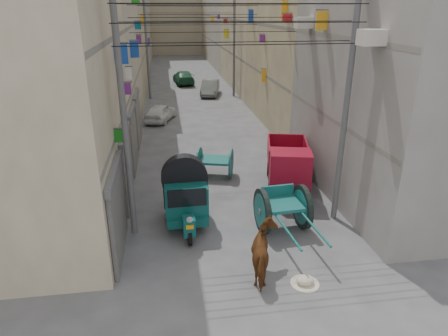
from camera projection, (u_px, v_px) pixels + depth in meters
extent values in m
cube|color=slate|center=(116.00, 127.00, 14.33)|extent=(0.25, 9.80, 0.18)
cube|color=slate|center=(107.00, 40.00, 13.21)|extent=(0.25, 9.80, 0.18)
cube|color=#ADA494|center=(62.00, 30.00, 22.86)|extent=(8.00, 12.00, 12.00)
cube|color=slate|center=(135.00, 78.00, 24.43)|extent=(0.25, 11.76, 0.18)
cube|color=slate|center=(130.00, 26.00, 23.31)|extent=(0.25, 11.76, 0.18)
cube|color=tan|center=(94.00, 10.00, 34.42)|extent=(8.00, 14.00, 14.00)
cube|color=slate|center=(143.00, 55.00, 36.36)|extent=(0.25, 13.72, 0.18)
cube|color=slate|center=(141.00, 20.00, 35.24)|extent=(0.25, 13.72, 0.18)
cube|color=gray|center=(113.00, 19.00, 47.68)|extent=(8.00, 14.00, 11.80)
cube|color=slate|center=(148.00, 42.00, 49.21)|extent=(0.25, 13.72, 0.18)
cube|color=slate|center=(146.00, 16.00, 48.09)|extent=(0.25, 13.72, 0.18)
cube|color=tan|center=(122.00, 11.00, 59.29)|extent=(8.00, 12.00, 13.50)
cube|color=slate|center=(150.00, 36.00, 61.14)|extent=(0.25, 11.76, 0.18)
cube|color=slate|center=(149.00, 15.00, 60.02)|extent=(0.25, 11.76, 0.18)
cube|color=gray|center=(443.00, 28.00, 14.73)|extent=(8.00, 10.00, 13.00)
cube|color=slate|center=(334.00, 119.00, 15.44)|extent=(0.25, 9.80, 0.18)
cube|color=slate|center=(343.00, 37.00, 14.32)|extent=(0.25, 9.80, 0.18)
cube|color=tan|center=(328.00, 28.00, 25.02)|extent=(8.00, 12.00, 12.00)
cube|color=slate|center=(266.00, 75.00, 25.54)|extent=(0.25, 11.76, 0.18)
cube|color=slate|center=(268.00, 25.00, 24.42)|extent=(0.25, 11.76, 0.18)
cube|color=beige|center=(274.00, 10.00, 36.57)|extent=(8.00, 14.00, 14.00)
cube|color=slate|center=(232.00, 53.00, 37.47)|extent=(0.25, 13.72, 0.18)
cube|color=slate|center=(233.00, 19.00, 36.35)|extent=(0.25, 13.72, 0.18)
cube|color=#ADA494|center=(245.00, 19.00, 49.83)|extent=(8.00, 14.00, 11.80)
cube|color=slate|center=(214.00, 42.00, 50.32)|extent=(0.25, 13.72, 0.18)
cube|color=slate|center=(214.00, 16.00, 49.20)|extent=(0.25, 13.72, 0.18)
cube|color=tan|center=(229.00, 11.00, 61.45)|extent=(8.00, 12.00, 13.50)
cube|color=slate|center=(204.00, 35.00, 62.25)|extent=(0.25, 11.76, 0.18)
cube|color=slate|center=(204.00, 15.00, 61.13)|extent=(0.25, 11.76, 0.18)
cube|color=tan|center=(175.00, 12.00, 66.89)|extent=(22.00, 10.00, 13.00)
cube|color=#4F4F54|center=(118.00, 216.00, 12.13)|extent=(0.12, 3.00, 2.60)
cube|color=#545456|center=(114.00, 172.00, 11.59)|extent=(0.18, 3.20, 0.25)
cube|color=#4F4F54|center=(128.00, 171.00, 15.53)|extent=(0.12, 3.00, 2.60)
cube|color=#545456|center=(125.00, 135.00, 14.99)|extent=(0.18, 3.20, 0.25)
cube|color=#4F4F54|center=(134.00, 141.00, 18.93)|extent=(0.12, 3.00, 2.60)
cube|color=#545456|center=(131.00, 111.00, 18.39)|extent=(0.18, 3.20, 0.25)
cube|color=#4F4F54|center=(138.00, 120.00, 22.41)|extent=(0.12, 3.00, 2.60)
cube|color=#545456|center=(136.00, 95.00, 21.87)|extent=(0.18, 3.20, 0.25)
cube|color=#B1171F|center=(225.00, 21.00, 38.48)|extent=(0.38, 0.08, 0.41)
cube|color=#70217A|center=(149.00, 42.00, 45.06)|extent=(0.27, 0.08, 0.71)
cube|color=#198A1D|center=(121.00, 136.00, 12.88)|extent=(0.44, 0.08, 0.42)
cube|color=#1741A1|center=(134.00, 49.00, 20.80)|extent=(0.45, 0.08, 0.84)
cube|color=#F3A71C|center=(212.00, 19.00, 48.23)|extent=(0.41, 0.08, 0.59)
cube|color=#70217A|center=(126.00, 89.00, 15.61)|extent=(0.38, 0.08, 0.44)
cube|color=yellow|center=(226.00, 34.00, 38.22)|extent=(0.43, 0.08, 0.72)
cube|color=#70217A|center=(219.00, 17.00, 43.29)|extent=(0.28, 0.08, 0.44)
cube|color=#1741A1|center=(148.00, 44.00, 41.79)|extent=(0.31, 0.08, 0.44)
cube|color=#70217A|center=(262.00, 39.00, 24.69)|extent=(0.35, 0.08, 0.45)
cube|color=#1741A1|center=(251.00, 16.00, 27.56)|extent=(0.34, 0.08, 0.79)
cube|color=silver|center=(128.00, 73.00, 17.57)|extent=(0.28, 0.08, 0.52)
cube|color=#F3A71C|center=(142.00, 20.00, 33.07)|extent=(0.28, 0.08, 0.74)
cube|color=#F3A71C|center=(264.00, 76.00, 25.05)|extent=(0.26, 0.08, 0.80)
cube|color=#198A1D|center=(322.00, 22.00, 15.36)|extent=(0.34, 0.08, 0.55)
cube|color=#1741A1|center=(121.00, 54.00, 13.96)|extent=(0.47, 0.08, 0.67)
cube|color=#0B5C79|center=(138.00, 25.00, 25.35)|extent=(0.40, 0.08, 0.47)
cube|color=#70217A|center=(139.00, 40.00, 26.15)|extent=(0.32, 0.08, 0.55)
cube|color=#B1171F|center=(287.00, 18.00, 19.35)|extent=(0.47, 0.08, 0.35)
cube|color=#F3A71C|center=(284.00, 10.00, 20.00)|extent=(0.32, 0.08, 0.89)
cube|color=#F3A71C|center=(322.00, 21.00, 15.26)|extent=(0.44, 0.08, 0.69)
cube|color=silver|center=(112.00, 151.00, 12.58)|extent=(0.10, 3.20, 0.80)
cube|color=#F3A71C|center=(131.00, 94.00, 20.84)|extent=(0.10, 3.20, 0.80)
cube|color=#B1171F|center=(142.00, 64.00, 31.85)|extent=(0.10, 3.20, 0.80)
cube|color=#198A1D|center=(147.00, 50.00, 42.87)|extent=(0.10, 3.20, 0.80)
cube|color=silver|center=(355.00, 139.00, 13.68)|extent=(0.10, 3.20, 0.80)
cube|color=#70217A|center=(282.00, 90.00, 21.94)|extent=(0.10, 3.20, 0.80)
cube|color=yellow|center=(241.00, 62.00, 32.95)|extent=(0.10, 3.20, 0.80)
cube|color=#1741A1|center=(221.00, 49.00, 43.96)|extent=(0.10, 3.20, 0.80)
cube|color=beige|center=(372.00, 37.00, 11.43)|extent=(0.70, 0.55, 0.45)
cube|color=beige|center=(303.00, 23.00, 16.86)|extent=(0.70, 0.55, 0.45)
cylinder|color=#545456|center=(124.00, 119.00, 12.27)|extent=(0.20, 0.20, 8.00)
cylinder|color=#545456|center=(346.00, 111.00, 13.24)|extent=(0.20, 0.20, 8.00)
cylinder|color=#545456|center=(147.00, 50.00, 32.46)|extent=(0.20, 0.20, 8.00)
cylinder|color=#545456|center=(234.00, 49.00, 33.43)|extent=(0.20, 0.20, 8.00)
cylinder|color=black|center=(243.00, 45.00, 11.47)|extent=(7.40, 0.02, 0.02)
cylinder|color=black|center=(244.00, 23.00, 11.25)|extent=(7.40, 0.02, 0.02)
cylinder|color=black|center=(244.00, 3.00, 11.06)|extent=(7.40, 0.02, 0.02)
cylinder|color=black|center=(237.00, 42.00, 12.39)|extent=(7.40, 0.02, 0.02)
cylinder|color=black|center=(237.00, 21.00, 12.17)|extent=(7.40, 0.02, 0.02)
cylinder|color=black|center=(238.00, 4.00, 11.98)|extent=(7.40, 0.02, 0.02)
cylinder|color=black|center=(215.00, 32.00, 17.44)|extent=(7.40, 0.02, 0.02)
cylinder|color=black|center=(215.00, 17.00, 17.22)|extent=(7.40, 0.02, 0.02)
cylinder|color=black|center=(215.00, 5.00, 17.03)|extent=(7.40, 0.02, 0.02)
cylinder|color=black|center=(199.00, 25.00, 24.78)|extent=(7.40, 0.02, 0.02)
cylinder|color=black|center=(199.00, 14.00, 24.56)|extent=(7.40, 0.02, 0.02)
cylinder|color=black|center=(199.00, 6.00, 24.37)|extent=(7.40, 0.02, 0.02)
cylinder|color=black|center=(190.00, 21.00, 32.12)|extent=(7.40, 0.02, 0.02)
cylinder|color=black|center=(190.00, 13.00, 31.90)|extent=(7.40, 0.02, 0.02)
cylinder|color=black|center=(190.00, 6.00, 31.71)|extent=(7.40, 0.02, 0.02)
cylinder|color=black|center=(190.00, 236.00, 12.92)|extent=(0.15, 0.62, 0.62)
cylinder|color=black|center=(168.00, 208.00, 14.74)|extent=(0.15, 0.62, 0.62)
cylinder|color=black|center=(201.00, 205.00, 14.94)|extent=(0.15, 0.62, 0.62)
cube|color=#0C4541|center=(186.00, 210.00, 14.15)|extent=(1.43, 2.13, 0.31)
cube|color=#0C4541|center=(189.00, 226.00, 12.84)|extent=(0.40, 0.51, 0.61)
cylinder|color=silver|center=(189.00, 219.00, 12.46)|extent=(0.20, 0.06, 0.20)
cube|color=orange|center=(190.00, 227.00, 12.54)|extent=(0.24, 0.04, 0.13)
cube|color=#0C4541|center=(185.00, 193.00, 13.97)|extent=(1.48, 1.92, 1.05)
cube|color=black|center=(187.00, 198.00, 12.98)|extent=(1.27, 0.10, 0.61)
cube|color=black|center=(164.00, 192.00, 13.81)|extent=(0.08, 1.33, 0.72)
cube|color=black|center=(206.00, 189.00, 14.04)|extent=(0.08, 1.33, 0.72)
cube|color=silver|center=(188.00, 221.00, 13.26)|extent=(1.38, 0.09, 0.07)
cylinder|color=black|center=(262.00, 211.00, 13.52)|extent=(0.29, 1.57, 1.56)
cylinder|color=#145754|center=(262.00, 211.00, 13.52)|extent=(0.29, 1.23, 1.22)
cylinder|color=#545456|center=(262.00, 211.00, 13.52)|extent=(0.26, 0.22, 0.20)
cylinder|color=black|center=(302.00, 207.00, 13.82)|extent=(0.29, 1.57, 1.56)
cylinder|color=#145754|center=(302.00, 207.00, 13.82)|extent=(0.29, 1.23, 1.22)
cylinder|color=#545456|center=(302.00, 207.00, 13.82)|extent=(0.26, 0.22, 0.20)
cylinder|color=#545456|center=(282.00, 209.00, 13.67)|extent=(1.51, 0.21, 0.09)
cube|color=#145754|center=(283.00, 204.00, 13.60)|extent=(1.27, 1.32, 0.11)
cube|color=#145754|center=(277.00, 190.00, 14.01)|extent=(1.17, 0.18, 0.39)
cylinder|color=#145754|center=(285.00, 228.00, 12.28)|extent=(0.28, 2.56, 0.08)
cylinder|color=#145754|center=(312.00, 225.00, 12.46)|extent=(0.28, 2.56, 0.08)
cylinder|color=black|center=(271.00, 190.00, 16.05)|extent=(0.35, 0.75, 0.72)
cylinder|color=black|center=(269.00, 168.00, 18.27)|extent=(0.35, 0.75, 0.72)
cylinder|color=black|center=(306.00, 192.00, 15.94)|extent=(0.35, 0.75, 0.72)
cylinder|color=black|center=(301.00, 169.00, 18.16)|extent=(0.35, 0.75, 0.72)
cube|color=#500B11|center=(287.00, 174.00, 17.02)|extent=(2.36, 3.87, 0.38)
cube|color=maroon|center=(290.00, 168.00, 15.57)|extent=(1.80, 1.47, 1.36)
cube|color=black|center=(291.00, 171.00, 15.06)|extent=(1.40, 0.38, 0.60)
cube|color=#500B11|center=(286.00, 162.00, 17.46)|extent=(2.14, 2.71, 0.13)
cube|color=maroon|center=(269.00, 152.00, 17.35)|extent=(0.61, 2.35, 0.93)
cube|color=maroon|center=(306.00, 153.00, 17.23)|extent=(0.61, 2.35, 0.93)
cube|color=maroon|center=(285.00, 144.00, 18.38)|extent=(1.61, 0.43, 0.93)
cylinder|color=#145754|center=(199.00, 162.00, 18.16)|extent=(0.46, 1.31, 1.35)
cylinder|color=#145754|center=(231.00, 163.00, 17.97)|extent=(0.46, 1.31, 1.35)
cube|color=#145754|center=(215.00, 160.00, 18.02)|extent=(1.57, 1.47, 0.10)
cylinder|color=#545456|center=(215.00, 163.00, 18.06)|extent=(1.47, 0.51, 0.08)
ellipsoid|color=beige|center=(305.00, 280.00, 11.14)|extent=(0.50, 0.40, 0.25)
imported|color=maroon|center=(266.00, 253.00, 11.25)|extent=(1.10, 1.91, 1.52)
imported|color=white|center=(161.00, 112.00, 27.09)|extent=(2.39, 3.66, 1.16)
imported|color=slate|center=(210.00, 88.00, 35.08)|extent=(2.14, 4.13, 1.30)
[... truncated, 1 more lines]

